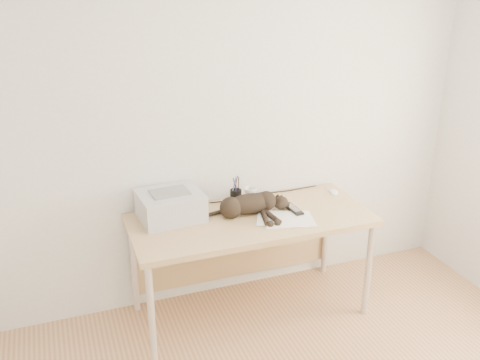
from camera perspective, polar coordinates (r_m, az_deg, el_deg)
name	(u,v)px	position (r m, az deg, el deg)	size (l,w,h in m)	color
wall_back	(232,121)	(3.66, -0.81, 6.26)	(3.50, 3.50, 0.00)	white
desk	(246,229)	(3.67, 0.67, -5.30)	(1.60, 0.70, 0.74)	tan
printer	(170,205)	(3.52, -7.44, -2.69)	(0.43, 0.37, 0.19)	#BCBCC2
papers	(285,219)	(3.52, 4.86, -4.18)	(0.42, 0.35, 0.01)	white
cat	(248,205)	(3.55, 0.81, -2.73)	(0.65, 0.30, 0.15)	black
mug	(250,194)	(3.80, 1.12, -1.45)	(0.09, 0.09, 0.08)	white
pen_cup	(236,197)	(3.71, -0.45, -1.80)	(0.08, 0.08, 0.20)	black
remote_grey	(234,210)	(3.63, -0.62, -3.17)	(0.05, 0.18, 0.02)	gray
remote_black	(293,209)	(3.65, 5.70, -3.12)	(0.05, 0.20, 0.02)	black
mouse	(334,191)	(3.97, 9.98, -1.12)	(0.06, 0.11, 0.03)	white
cable_tangle	(235,199)	(3.80, -0.52, -2.00)	(1.36, 0.08, 0.01)	black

